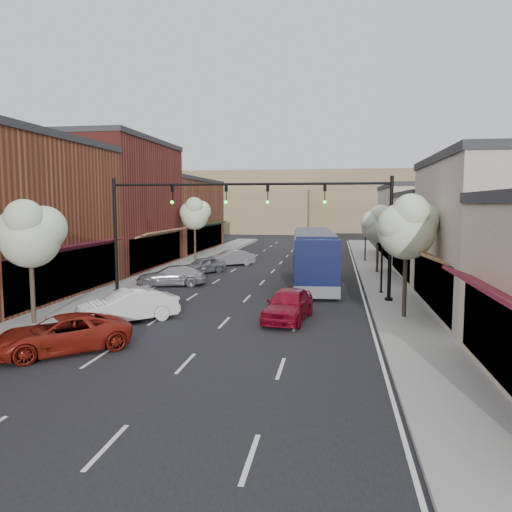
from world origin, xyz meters
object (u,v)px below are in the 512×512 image
at_px(coach_bus, 314,257).
at_px(lamp_post_near, 382,245).
at_px(tree_right_near, 408,226).
at_px(red_hatchback, 288,304).
at_px(tree_left_near, 30,233).
at_px(parked_car_e, 230,258).
at_px(parked_car_a, 61,334).
at_px(parked_car_c, 171,276).
at_px(lamp_post_far, 366,230).
at_px(parked_car_b, 128,306).
at_px(tree_right_far, 379,223).
at_px(signal_mast_left, 153,219).
at_px(parked_car_d, 203,265).
at_px(tree_left_far, 195,213).
at_px(signal_mast_right, 347,219).

bearing_deg(coach_bus, lamp_post_near, -39.95).
distance_m(tree_right_near, red_hatchback, 6.66).
bearing_deg(tree_left_near, parked_car_e, 80.05).
relative_size(parked_car_a, parked_car_c, 1.06).
bearing_deg(lamp_post_far, parked_car_e, -157.54).
xyz_separation_m(tree_left_near, parked_car_e, (4.05, 23.10, -3.52)).
distance_m(tree_right_near, parked_car_b, 13.57).
bearing_deg(tree_right_far, parked_car_b, -124.84).
height_order(signal_mast_left, lamp_post_far, signal_mast_left).
relative_size(parked_car_d, parked_car_e, 0.90).
xyz_separation_m(tree_left_near, lamp_post_near, (16.05, 10.56, -1.22)).
height_order(lamp_post_near, parked_car_d, lamp_post_near).
xyz_separation_m(lamp_post_near, parked_car_b, (-12.28, -8.99, -2.25)).
bearing_deg(parked_car_c, signal_mast_left, -11.35).
bearing_deg(parked_car_e, parked_car_d, -49.73).
distance_m(signal_mast_left, parked_car_c, 5.46).
relative_size(coach_bus, parked_car_b, 2.63).
distance_m(red_hatchback, parked_car_e, 21.29).
height_order(tree_right_near, parked_car_d, tree_right_near).
bearing_deg(tree_right_near, tree_left_near, -166.45).
xyz_separation_m(tree_right_near, parked_car_c, (-14.19, 7.82, -3.78)).
relative_size(tree_left_near, parked_car_d, 1.49).
distance_m(signal_mast_left, red_hatchback, 10.61).
bearing_deg(coach_bus, lamp_post_far, 69.29).
xyz_separation_m(signal_mast_left, tree_left_near, (-2.63, -8.05, -0.40)).
height_order(signal_mast_left, parked_car_d, signal_mast_left).
bearing_deg(parked_car_c, parked_car_a, -11.33).
distance_m(red_hatchback, parked_car_a, 10.10).
xyz_separation_m(tree_right_far, red_hatchback, (-5.46, -16.98, -3.22)).
distance_m(coach_bus, parked_car_a, 19.00).
distance_m(parked_car_d, parked_car_e, 5.25).
height_order(lamp_post_far, parked_car_d, lamp_post_far).
relative_size(tree_right_far, coach_bus, 0.45).
height_order(tree_right_near, tree_left_far, tree_left_far).
xyz_separation_m(tree_right_near, tree_right_far, (0.00, 16.00, -0.46)).
height_order(tree_left_far, parked_car_c, tree_left_far).
relative_size(tree_right_far, tree_left_far, 0.89).
distance_m(tree_right_far, tree_left_near, 25.99).
relative_size(lamp_post_far, coach_bus, 0.37).
bearing_deg(tree_left_near, parked_car_b, 22.59).
bearing_deg(parked_car_d, tree_left_near, -58.40).
bearing_deg(parked_car_d, parked_car_c, -53.95).
height_order(tree_right_far, lamp_post_near, tree_right_far).
bearing_deg(tree_left_near, parked_car_c, 78.48).
bearing_deg(lamp_post_far, parked_car_d, -142.47).
height_order(tree_right_far, parked_car_c, tree_right_far).
distance_m(coach_bus, parked_car_c, 9.67).
xyz_separation_m(signal_mast_left, lamp_post_near, (13.42, 2.50, -1.62)).
bearing_deg(tree_right_far, signal_mast_right, -102.85).
xyz_separation_m(coach_bus, parked_car_e, (-7.78, 9.54, -1.21)).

